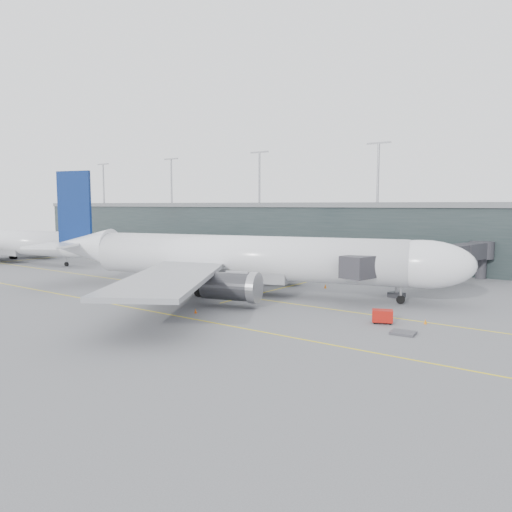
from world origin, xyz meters
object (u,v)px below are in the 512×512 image
Objects in this scene: main_aircraft at (241,258)px; second_aircraft at (5,242)px; gse_cart at (382,316)px; jet_bridge at (438,255)px.

second_aircraft is at bearing 164.19° from main_aircraft.
main_aircraft is 28.46m from gse_cart.
second_aircraft reaches higher than gse_cart.
main_aircraft is 36.08m from jet_bridge.
gse_cart is at bearing -28.71° from main_aircraft.
second_aircraft is (-77.51, 0.12, -0.81)m from main_aircraft.
main_aircraft reaches higher than gse_cart.
jet_bridge is at bearing 5.82° from second_aircraft.
main_aircraft is at bearing -120.49° from jet_bridge.
gse_cart is (27.31, -6.30, -4.93)m from main_aircraft.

